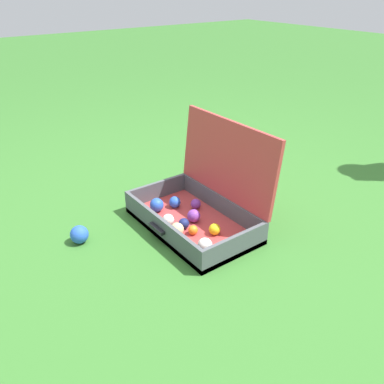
% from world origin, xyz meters
% --- Properties ---
extents(ground_plane, '(16.00, 16.00, 0.00)m').
position_xyz_m(ground_plane, '(0.00, 0.00, 0.00)').
color(ground_plane, '#336B28').
extents(open_suitcase, '(0.65, 0.46, 0.50)m').
position_xyz_m(open_suitcase, '(0.03, 0.06, 0.11)').
color(open_suitcase, '#B23838').
rests_on(open_suitcase, ground).
extents(stray_ball_on_grass, '(0.08, 0.08, 0.08)m').
position_xyz_m(stray_ball_on_grass, '(-0.17, -0.49, 0.04)').
color(stray_ball_on_grass, blue).
rests_on(stray_ball_on_grass, ground).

